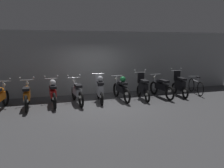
# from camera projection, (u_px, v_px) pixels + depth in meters

# --- Properties ---
(ground_plane) EXTENTS (80.00, 80.00, 0.00)m
(ground_plane) POSITION_uv_depth(u_px,v_px,m) (103.00, 104.00, 9.17)
(ground_plane) COLOR #424244
(back_wall) EXTENTS (16.00, 0.30, 3.06)m
(back_wall) POSITION_uv_depth(u_px,v_px,m) (92.00, 63.00, 10.98)
(back_wall) COLOR gray
(back_wall) RESTS_ON ground
(motorbike_slot_1) EXTENTS (0.59, 1.95, 1.15)m
(motorbike_slot_1) POSITION_uv_depth(u_px,v_px,m) (27.00, 95.00, 8.63)
(motorbike_slot_1) COLOR black
(motorbike_slot_1) RESTS_ON ground
(motorbike_slot_2) EXTENTS (0.59, 1.95, 1.15)m
(motorbike_slot_2) POSITION_uv_depth(u_px,v_px,m) (53.00, 92.00, 9.00)
(motorbike_slot_2) COLOR black
(motorbike_slot_2) RESTS_ON ground
(motorbike_slot_3) EXTENTS (0.59, 1.95, 1.15)m
(motorbike_slot_3) POSITION_uv_depth(u_px,v_px,m) (77.00, 92.00, 9.25)
(motorbike_slot_3) COLOR black
(motorbike_slot_3) RESTS_ON ground
(motorbike_slot_4) EXTENTS (0.56, 1.68, 1.18)m
(motorbike_slot_4) POSITION_uv_depth(u_px,v_px,m) (100.00, 89.00, 9.53)
(motorbike_slot_4) COLOR black
(motorbike_slot_4) RESTS_ON ground
(motorbike_slot_5) EXTENTS (0.56, 1.95, 1.08)m
(motorbike_slot_5) POSITION_uv_depth(u_px,v_px,m) (121.00, 88.00, 9.82)
(motorbike_slot_5) COLOR black
(motorbike_slot_5) RESTS_ON ground
(motorbike_slot_6) EXTENTS (0.59, 1.68, 1.29)m
(motorbike_slot_6) POSITION_uv_depth(u_px,v_px,m) (143.00, 88.00, 9.97)
(motorbike_slot_6) COLOR black
(motorbike_slot_6) RESTS_ON ground
(motorbike_slot_7) EXTENTS (0.56, 1.95, 1.03)m
(motorbike_slot_7) POSITION_uv_depth(u_px,v_px,m) (161.00, 87.00, 10.33)
(motorbike_slot_7) COLOR black
(motorbike_slot_7) RESTS_ON ground
(motorbike_slot_8) EXTENTS (0.59, 1.68, 1.29)m
(motorbike_slot_8) POSITION_uv_depth(u_px,v_px,m) (179.00, 85.00, 10.61)
(motorbike_slot_8) COLOR black
(motorbike_slot_8) RESTS_ON ground
(bicycle) EXTENTS (0.55, 1.69, 0.89)m
(bicycle) POSITION_uv_depth(u_px,v_px,m) (196.00, 86.00, 11.09)
(bicycle) COLOR black
(bicycle) RESTS_ON ground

